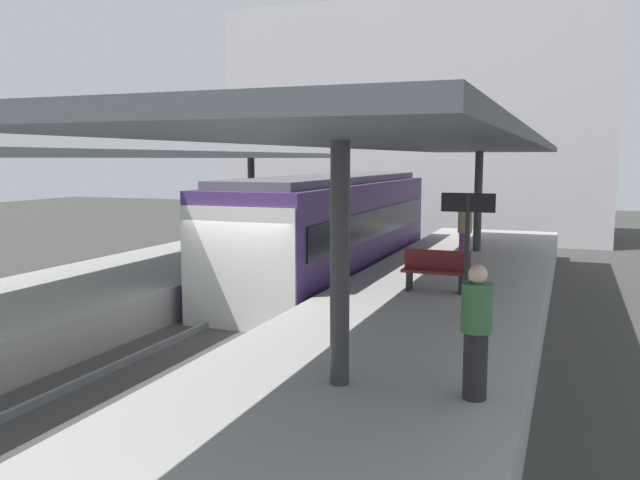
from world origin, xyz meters
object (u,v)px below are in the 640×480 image
platform_sign (468,228)px  passenger_near_bench (476,330)px  commuter_train (332,230)px  platform_bench (436,269)px  passenger_mid_platform (465,234)px

platform_sign → passenger_near_bench: platform_sign is taller
commuter_train → platform_bench: bearing=-46.7°
platform_sign → platform_bench: bearing=112.0°
passenger_near_bench → passenger_mid_platform: bearing=99.4°
commuter_train → platform_sign: commuter_train is taller
commuter_train → platform_bench: commuter_train is taller
passenger_mid_platform → commuter_train: bearing=167.1°
platform_bench → passenger_near_bench: 6.29m
platform_bench → platform_sign: size_ratio=0.63×
platform_bench → platform_sign: platform_sign is taller
commuter_train → passenger_mid_platform: (3.92, -0.90, 0.16)m
commuter_train → platform_bench: (3.81, -4.04, -0.26)m
platform_bench → passenger_near_bench: bearing=-74.9°
passenger_near_bench → passenger_mid_platform: passenger_mid_platform is taller
platform_bench → passenger_mid_platform: passenger_mid_platform is taller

